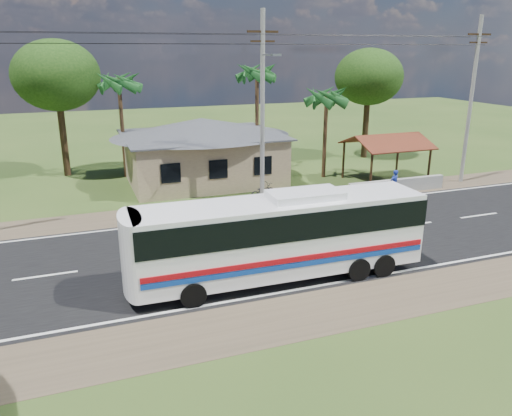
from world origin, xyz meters
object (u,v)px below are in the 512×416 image
(waiting_shed, at_px, (387,142))
(motorcycle, at_px, (262,191))
(coach_bus, at_px, (282,231))
(person, at_px, (394,183))

(waiting_shed, bearing_deg, motorcycle, -172.47)
(waiting_shed, bearing_deg, coach_bus, -137.17)
(waiting_shed, distance_m, coach_bus, 17.76)
(motorcycle, relative_size, person, 1.12)
(waiting_shed, bearing_deg, person, -115.83)
(waiting_shed, relative_size, coach_bus, 0.45)
(waiting_shed, relative_size, person, 3.03)
(coach_bus, bearing_deg, motorcycle, 74.15)
(person, bearing_deg, motorcycle, -29.18)
(motorcycle, xyz_separation_m, person, (7.97, -2.32, 0.36))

